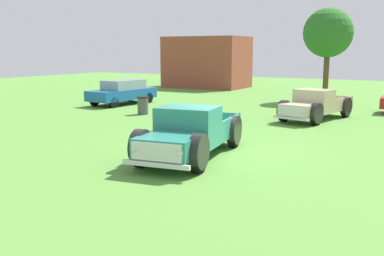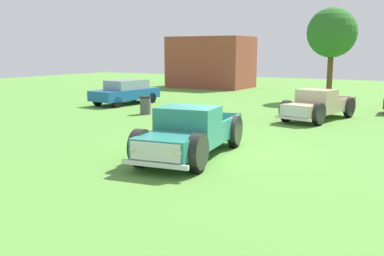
{
  "view_description": "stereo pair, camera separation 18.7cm",
  "coord_description": "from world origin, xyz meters",
  "views": [
    {
      "loc": [
        6.19,
        -12.9,
        3.29
      ],
      "look_at": [
        -0.5,
        -0.97,
        0.9
      ],
      "focal_mm": 41.62,
      "sensor_mm": 36.0,
      "label": 1
    },
    {
      "loc": [
        6.36,
        -12.81,
        3.29
      ],
      "look_at": [
        -0.5,
        -0.97,
        0.9
      ],
      "focal_mm": 41.62,
      "sensor_mm": 36.0,
      "label": 2
    }
  ],
  "objects": [
    {
      "name": "sedan_distant_b",
      "position": [
        -10.96,
        8.89,
        0.78
      ],
      "size": [
        2.31,
        4.65,
        1.5
      ],
      "color": "#195699",
      "rests_on": "ground_plane"
    },
    {
      "name": "trash_can",
      "position": [
        -7.3,
        5.91,
        0.48
      ],
      "size": [
        0.59,
        0.59,
        0.95
      ],
      "color": "#4C4C51",
      "rests_on": "ground_plane"
    },
    {
      "name": "ground_plane",
      "position": [
        0.0,
        0.0,
        0.0
      ],
      "size": [
        80.0,
        80.0,
        0.0
      ],
      "primitive_type": "plane",
      "color": "#548C38"
    },
    {
      "name": "brick_pavilion",
      "position": [
        -12.38,
        22.94,
        2.25
      ],
      "size": [
        6.95,
        4.6,
        4.49
      ],
      "color": "brown",
      "rests_on": "ground_plane"
    },
    {
      "name": "pickup_truck_foreground",
      "position": [
        -0.45,
        -1.35,
        0.77
      ],
      "size": [
        2.68,
        5.46,
        1.6
      ],
      "color": "#2D8475",
      "rests_on": "ground_plane"
    },
    {
      "name": "pickup_truck_behind_left",
      "position": [
        0.94,
        8.23,
        0.7
      ],
      "size": [
        2.75,
        5.08,
        1.48
      ],
      "color": "#C6B793",
      "rests_on": "ground_plane"
    },
    {
      "name": "oak_tree_east",
      "position": [
        -0.45,
        16.83,
        4.38
      ],
      "size": [
        3.17,
        3.17,
        6.01
      ],
      "color": "brown",
      "rests_on": "ground_plane"
    }
  ]
}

